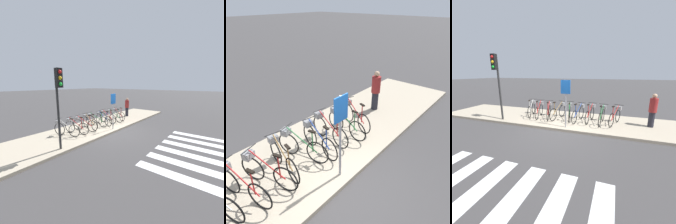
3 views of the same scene
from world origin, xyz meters
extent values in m
plane|color=#423F3F|center=(0.00, 0.00, 0.00)|extent=(120.00, 120.00, 0.00)
cube|color=#B7A88E|center=(0.00, 1.57, 0.06)|extent=(15.45, 3.13, 0.12)
torus|color=black|center=(-2.16, 1.03, 0.46)|extent=(0.23, 0.66, 0.68)
torus|color=black|center=(-2.43, 1.92, 0.46)|extent=(0.23, 0.66, 0.68)
cylinder|color=beige|center=(-2.30, 1.48, 0.73)|extent=(0.30, 0.92, 0.57)
cylinder|color=beige|center=(-2.20, 1.15, 0.77)|extent=(0.04, 0.04, 0.61)
cube|color=black|center=(-2.20, 1.15, 1.09)|extent=(0.12, 0.21, 0.04)
cylinder|color=#262626|center=(-2.43, 1.92, 1.04)|extent=(0.45, 0.16, 0.02)
cube|color=gray|center=(-2.44, 1.97, 0.85)|extent=(0.29, 0.26, 0.18)
torus|color=black|center=(-1.63, 0.91, 0.46)|extent=(0.19, 0.67, 0.68)
torus|color=black|center=(-1.84, 1.82, 0.46)|extent=(0.19, 0.67, 0.68)
cylinder|color=red|center=(-1.73, 1.36, 0.73)|extent=(0.25, 0.93, 0.57)
cylinder|color=red|center=(-1.65, 1.03, 0.77)|extent=(0.04, 0.04, 0.61)
cube|color=black|center=(-1.65, 1.03, 1.09)|extent=(0.11, 0.21, 0.04)
cylinder|color=#262626|center=(-1.84, 1.82, 1.04)|extent=(0.45, 0.13, 0.02)
cube|color=gray|center=(-1.85, 1.86, 0.85)|extent=(0.28, 0.25, 0.18)
torus|color=black|center=(-0.98, 0.90, 0.46)|extent=(0.25, 0.66, 0.68)
torus|color=black|center=(-1.27, 1.79, 0.46)|extent=(0.25, 0.66, 0.68)
cylinder|color=red|center=(-1.13, 1.34, 0.73)|extent=(0.33, 0.91, 0.57)
cylinder|color=red|center=(-1.02, 1.02, 0.77)|extent=(0.04, 0.04, 0.61)
cube|color=black|center=(-1.02, 1.02, 1.09)|extent=(0.13, 0.21, 0.04)
cylinder|color=#262626|center=(-1.27, 1.79, 1.04)|extent=(0.44, 0.17, 0.02)
cube|color=gray|center=(-1.29, 1.83, 0.85)|extent=(0.29, 0.26, 0.18)
torus|color=black|center=(-0.71, 0.99, 0.46)|extent=(0.16, 0.67, 0.68)
torus|color=black|center=(-0.53, 1.91, 0.46)|extent=(0.16, 0.67, 0.68)
cylinder|color=olive|center=(-0.62, 1.45, 0.73)|extent=(0.21, 0.94, 0.57)
cylinder|color=olive|center=(-0.68, 1.12, 0.77)|extent=(0.04, 0.04, 0.61)
cube|color=black|center=(-0.68, 1.12, 1.09)|extent=(0.11, 0.21, 0.04)
cylinder|color=#262626|center=(-0.53, 1.91, 1.04)|extent=(0.46, 0.11, 0.02)
cube|color=gray|center=(-0.52, 1.96, 0.85)|extent=(0.27, 0.24, 0.18)
torus|color=black|center=(0.16, 1.04, 0.46)|extent=(0.21, 0.67, 0.68)
torus|color=black|center=(-0.08, 1.94, 0.46)|extent=(0.21, 0.67, 0.68)
cylinder|color=#267238|center=(0.04, 1.49, 0.73)|extent=(0.27, 0.93, 0.57)
cylinder|color=#267238|center=(0.12, 1.16, 0.77)|extent=(0.04, 0.04, 0.61)
cube|color=black|center=(0.12, 1.16, 1.09)|extent=(0.12, 0.21, 0.04)
cylinder|color=#262626|center=(-0.08, 1.94, 1.04)|extent=(0.45, 0.14, 0.02)
cube|color=gray|center=(-0.09, 1.99, 0.85)|extent=(0.28, 0.25, 0.18)
torus|color=black|center=(0.47, 0.89, 0.46)|extent=(0.14, 0.68, 0.68)
torus|color=black|center=(0.61, 1.81, 0.46)|extent=(0.14, 0.68, 0.68)
cylinder|color=navy|center=(0.54, 1.35, 0.73)|extent=(0.17, 0.94, 0.57)
cylinder|color=navy|center=(0.49, 1.02, 0.77)|extent=(0.04, 0.04, 0.61)
cube|color=black|center=(0.49, 1.02, 1.09)|extent=(0.10, 0.21, 0.04)
cylinder|color=#262626|center=(0.61, 1.81, 1.04)|extent=(0.46, 0.09, 0.02)
cube|color=gray|center=(0.62, 1.86, 0.85)|extent=(0.27, 0.23, 0.18)
torus|color=black|center=(1.08, 1.02, 0.46)|extent=(0.11, 0.68, 0.68)
torus|color=black|center=(1.19, 1.95, 0.46)|extent=(0.11, 0.68, 0.68)
cylinder|color=red|center=(1.13, 1.49, 0.73)|extent=(0.14, 0.95, 0.57)
cylinder|color=red|center=(1.10, 1.15, 0.77)|extent=(0.04, 0.04, 0.61)
cube|color=black|center=(1.10, 1.15, 1.09)|extent=(0.09, 0.21, 0.04)
cylinder|color=#262626|center=(1.19, 1.95, 1.04)|extent=(0.46, 0.08, 0.02)
cube|color=gray|center=(1.19, 2.00, 0.85)|extent=(0.26, 0.23, 0.18)
torus|color=black|center=(1.70, 0.86, 0.46)|extent=(0.09, 0.68, 0.68)
torus|color=black|center=(1.78, 1.79, 0.46)|extent=(0.09, 0.68, 0.68)
cylinder|color=#267238|center=(1.74, 1.33, 0.73)|extent=(0.11, 0.95, 0.57)
cylinder|color=#267238|center=(1.71, 0.99, 0.77)|extent=(0.03, 0.03, 0.61)
cube|color=black|center=(1.71, 0.99, 1.09)|extent=(0.09, 0.20, 0.04)
cylinder|color=#262626|center=(1.78, 1.79, 1.04)|extent=(0.46, 0.06, 0.02)
cube|color=gray|center=(1.78, 1.84, 0.85)|extent=(0.26, 0.22, 0.18)
torus|color=black|center=(2.21, 0.97, 0.46)|extent=(0.24, 0.66, 0.68)
torus|color=black|center=(2.50, 1.86, 0.46)|extent=(0.24, 0.66, 0.68)
cylinder|color=red|center=(2.36, 1.41, 0.73)|extent=(0.32, 0.91, 0.57)
cylinder|color=red|center=(2.25, 1.09, 0.77)|extent=(0.04, 0.04, 0.61)
cube|color=black|center=(2.25, 1.09, 1.09)|extent=(0.13, 0.21, 0.04)
cylinder|color=#262626|center=(2.50, 1.86, 1.04)|extent=(0.45, 0.16, 0.02)
cube|color=gray|center=(2.52, 1.91, 0.85)|extent=(0.29, 0.26, 0.18)
cylinder|color=#23232D|center=(3.97, 1.65, 0.48)|extent=(0.26, 0.26, 0.72)
cylinder|color=maroon|center=(3.97, 1.65, 1.16)|extent=(0.34, 0.34, 0.64)
sphere|color=tan|center=(3.97, 1.65, 1.58)|extent=(0.21, 0.21, 0.21)
cylinder|color=#2D2D2D|center=(-3.43, 0.35, 1.80)|extent=(0.10, 0.10, 3.35)
cube|color=black|center=(-3.43, 0.17, 3.10)|extent=(0.24, 0.20, 0.75)
sphere|color=red|center=(-3.43, 0.07, 3.32)|extent=(0.14, 0.14, 0.14)
sphere|color=gold|center=(-3.43, 0.07, 3.09)|extent=(0.14, 0.14, 0.14)
sphere|color=green|center=(-3.43, 0.07, 2.86)|extent=(0.14, 0.14, 0.14)
cylinder|color=#99999E|center=(0.21, 0.30, 1.20)|extent=(0.06, 0.06, 2.17)
cube|color=#1959B2|center=(0.21, 0.28, 1.99)|extent=(0.44, 0.03, 0.60)
camera|label=1|loc=(-6.85, -5.09, 2.89)|focal=24.00mm
camera|label=2|loc=(-2.99, -2.39, 4.07)|focal=35.00mm
camera|label=3|loc=(2.30, -5.95, 2.58)|focal=24.00mm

